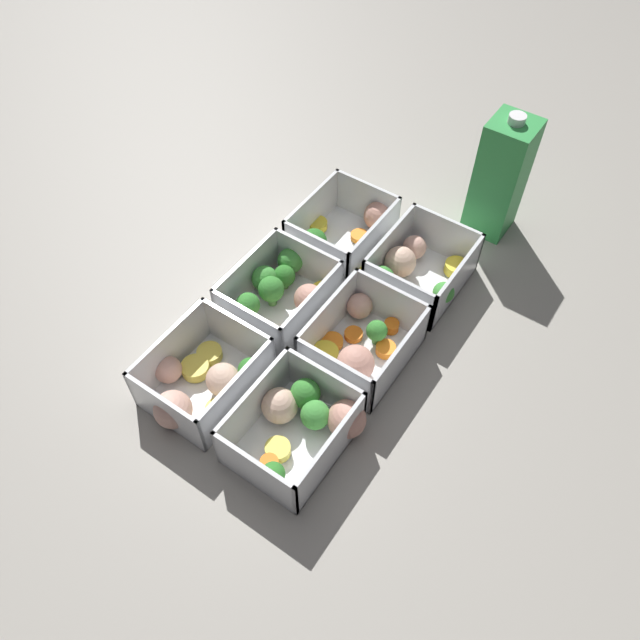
# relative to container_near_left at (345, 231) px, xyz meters

# --- Properties ---
(ground_plane) EXTENTS (4.00, 4.00, 0.00)m
(ground_plane) POSITION_rel_container_near_left_xyz_m (0.16, 0.07, -0.03)
(ground_plane) COLOR gray
(container_near_left) EXTENTS (0.16, 0.14, 0.07)m
(container_near_left) POSITION_rel_container_near_left_xyz_m (0.00, 0.00, 0.00)
(container_near_left) COLOR white
(container_near_left) RESTS_ON ground_plane
(container_near_center) EXTENTS (0.16, 0.13, 0.07)m
(container_near_center) POSITION_rel_container_near_left_xyz_m (0.15, -0.01, 0.00)
(container_near_center) COLOR white
(container_near_center) RESTS_ON ground_plane
(container_near_right) EXTENTS (0.16, 0.13, 0.07)m
(container_near_right) POSITION_rel_container_near_left_xyz_m (0.33, -0.00, -0.00)
(container_near_right) COLOR white
(container_near_right) RESTS_ON ground_plane
(container_far_left) EXTENTS (0.15, 0.13, 0.07)m
(container_far_left) POSITION_rel_container_near_left_xyz_m (0.01, 0.13, 0.00)
(container_far_left) COLOR white
(container_far_left) RESTS_ON ground_plane
(container_far_center) EXTENTS (0.15, 0.12, 0.07)m
(container_far_center) POSITION_rel_container_near_left_xyz_m (0.16, 0.13, -0.00)
(container_far_center) COLOR white
(container_far_center) RESTS_ON ground_plane
(container_far_right) EXTENTS (0.16, 0.14, 0.07)m
(container_far_right) POSITION_rel_container_near_left_xyz_m (0.30, 0.14, 0.00)
(container_far_right) COLOR white
(container_far_right) RESTS_ON ground_plane
(juice_carton) EXTENTS (0.07, 0.07, 0.20)m
(juice_carton) POSITION_rel_container_near_left_xyz_m (-0.16, 0.16, 0.07)
(juice_carton) COLOR green
(juice_carton) RESTS_ON ground_plane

